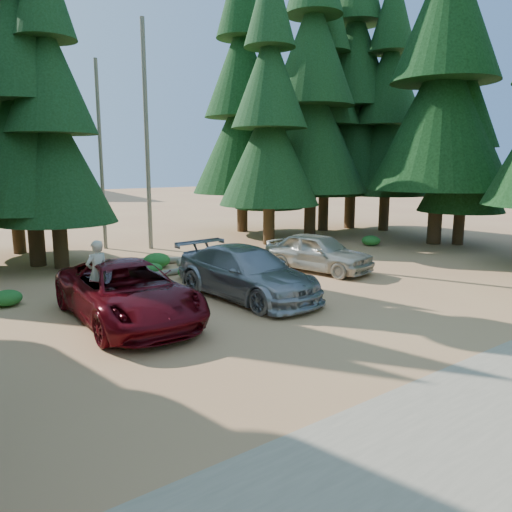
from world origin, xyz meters
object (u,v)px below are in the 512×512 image
(log_mid, at_px, (161,260))
(log_left, at_px, (141,277))
(frisbee_player, at_px, (97,273))
(log_right, at_px, (227,258))
(silver_minivan_right, at_px, (318,252))
(silver_minivan_center, at_px, (247,273))
(red_pickup, at_px, (128,292))

(log_mid, bearing_deg, log_left, -102.29)
(frisbee_player, relative_size, log_left, 0.53)
(frisbee_player, distance_m, log_right, 9.80)
(silver_minivan_right, distance_m, log_left, 7.58)
(silver_minivan_right, height_order, frisbee_player, frisbee_player)
(frisbee_player, bearing_deg, log_left, -140.24)
(silver_minivan_center, xyz_separation_m, log_mid, (0.30, 7.25, -0.72))
(frisbee_player, bearing_deg, log_right, -159.12)
(silver_minivan_right, distance_m, log_mid, 7.35)
(log_mid, xyz_separation_m, log_right, (2.80, -1.34, 0.01))
(log_mid, bearing_deg, frisbee_player, -101.15)
(log_left, bearing_deg, silver_minivan_center, -72.74)
(silver_minivan_right, relative_size, log_left, 1.33)
(silver_minivan_center, bearing_deg, frisbee_player, 169.43)
(red_pickup, distance_m, log_left, 5.29)
(frisbee_player, xyz_separation_m, log_mid, (5.32, 6.68, -1.29))
(log_left, bearing_deg, silver_minivan_right, -28.02)
(red_pickup, xyz_separation_m, log_mid, (4.67, 7.29, -0.72))
(log_mid, bearing_deg, silver_minivan_right, -22.06)
(silver_minivan_right, xyz_separation_m, log_right, (-1.96, 4.23, -0.67))
(log_mid, distance_m, log_right, 3.10)
(red_pickup, height_order, log_left, red_pickup)
(silver_minivan_center, xyz_separation_m, silver_minivan_right, (5.05, 1.69, -0.05))
(silver_minivan_center, height_order, log_left, silver_minivan_center)
(red_pickup, height_order, silver_minivan_center, same)
(silver_minivan_center, xyz_separation_m, log_left, (-1.92, 4.58, -0.75))
(red_pickup, relative_size, silver_minivan_center, 1.04)
(silver_minivan_center, xyz_separation_m, log_right, (3.09, 5.92, -0.72))
(log_mid, bearing_deg, silver_minivan_center, -64.93)
(red_pickup, relative_size, log_right, 1.27)
(red_pickup, xyz_separation_m, log_left, (2.45, 4.62, -0.75))
(silver_minivan_center, bearing_deg, silver_minivan_right, 14.43)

